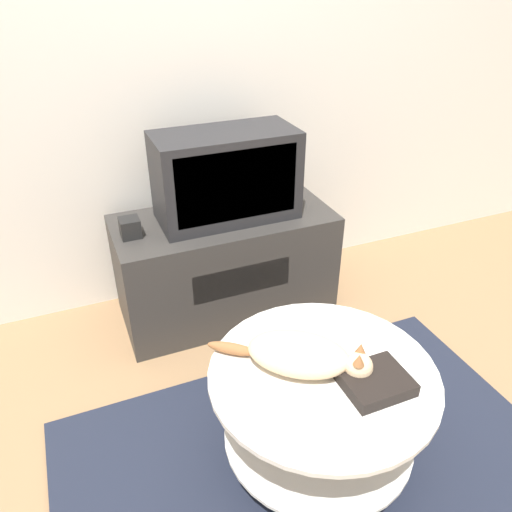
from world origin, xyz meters
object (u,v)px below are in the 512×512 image
(speaker, at_px, (130,228))
(dvd_box, at_px, (375,382))
(tv, at_px, (226,176))
(cat, at_px, (302,355))

(speaker, distance_m, dvd_box, 1.21)
(tv, bearing_deg, dvd_box, -85.46)
(speaker, bearing_deg, dvd_box, -63.37)
(tv, distance_m, speaker, 0.48)
(cat, bearing_deg, speaker, 149.70)
(dvd_box, bearing_deg, tv, 94.54)
(tv, distance_m, dvd_box, 1.14)
(tv, relative_size, speaker, 7.42)
(cat, bearing_deg, dvd_box, -6.04)
(dvd_box, xyz_separation_m, cat, (-0.17, 0.16, 0.03))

